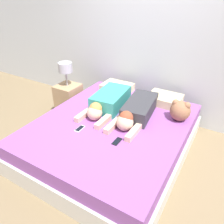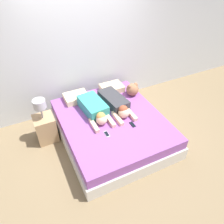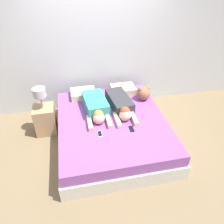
{
  "view_description": "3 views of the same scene",
  "coord_description": "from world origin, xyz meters",
  "px_view_note": "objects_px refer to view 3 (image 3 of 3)",
  "views": [
    {
      "loc": [
        1.18,
        -1.99,
        1.97
      ],
      "look_at": [
        0.0,
        0.0,
        0.6
      ],
      "focal_mm": 35.0,
      "sensor_mm": 36.0,
      "label": 1
    },
    {
      "loc": [
        -1.31,
        -2.7,
        3.06
      ],
      "look_at": [
        0.0,
        0.0,
        0.6
      ],
      "focal_mm": 35.0,
      "sensor_mm": 36.0,
      "label": 2
    },
    {
      "loc": [
        -0.59,
        -2.83,
        2.69
      ],
      "look_at": [
        0.0,
        0.0,
        0.6
      ],
      "focal_mm": 35.0,
      "sensor_mm": 36.0,
      "label": 3
    }
  ],
  "objects_px": {
    "plush_toy": "(144,93)",
    "pillow_head_right": "(123,89)",
    "cell_phone_right": "(131,129)",
    "bed": "(112,130)",
    "person_left": "(96,107)",
    "cell_phone_left": "(100,134)",
    "nightstand": "(45,117)",
    "person_right": "(121,105)",
    "pillow_head_left": "(83,93)"
  },
  "relations": [
    {
      "from": "nightstand",
      "to": "pillow_head_right",
      "type": "bearing_deg",
      "value": 13.0
    },
    {
      "from": "person_right",
      "to": "plush_toy",
      "type": "bearing_deg",
      "value": 26.29
    },
    {
      "from": "pillow_head_left",
      "to": "nightstand",
      "type": "distance_m",
      "value": 0.84
    },
    {
      "from": "nightstand",
      "to": "person_left",
      "type": "bearing_deg",
      "value": -13.35
    },
    {
      "from": "cell_phone_right",
      "to": "bed",
      "type": "bearing_deg",
      "value": 128.75
    },
    {
      "from": "plush_toy",
      "to": "nightstand",
      "type": "distance_m",
      "value": 1.86
    },
    {
      "from": "bed",
      "to": "plush_toy",
      "type": "bearing_deg",
      "value": 35.1
    },
    {
      "from": "person_right",
      "to": "nightstand",
      "type": "height_order",
      "value": "nightstand"
    },
    {
      "from": "plush_toy",
      "to": "pillow_head_left",
      "type": "bearing_deg",
      "value": 163.17
    },
    {
      "from": "plush_toy",
      "to": "pillow_head_right",
      "type": "bearing_deg",
      "value": 132.72
    },
    {
      "from": "plush_toy",
      "to": "person_right",
      "type": "bearing_deg",
      "value": -153.71
    },
    {
      "from": "cell_phone_right",
      "to": "plush_toy",
      "type": "height_order",
      "value": "plush_toy"
    },
    {
      "from": "bed",
      "to": "cell_phone_right",
      "type": "height_order",
      "value": "cell_phone_right"
    },
    {
      "from": "cell_phone_left",
      "to": "nightstand",
      "type": "distance_m",
      "value": 1.2
    },
    {
      "from": "person_left",
      "to": "cell_phone_right",
      "type": "height_order",
      "value": "person_left"
    },
    {
      "from": "nightstand",
      "to": "cell_phone_right",
      "type": "bearing_deg",
      "value": -29.63
    },
    {
      "from": "pillow_head_right",
      "to": "plush_toy",
      "type": "xyz_separation_m",
      "value": [
        0.31,
        -0.33,
        0.07
      ]
    },
    {
      "from": "pillow_head_right",
      "to": "cell_phone_left",
      "type": "distance_m",
      "value": 1.33
    },
    {
      "from": "person_left",
      "to": "plush_toy",
      "type": "bearing_deg",
      "value": 14.14
    },
    {
      "from": "person_right",
      "to": "cell_phone_right",
      "type": "xyz_separation_m",
      "value": [
        0.04,
        -0.56,
        -0.09
      ]
    },
    {
      "from": "cell_phone_right",
      "to": "cell_phone_left",
      "type": "bearing_deg",
      "value": -178.13
    },
    {
      "from": "person_left",
      "to": "person_right",
      "type": "distance_m",
      "value": 0.44
    },
    {
      "from": "pillow_head_left",
      "to": "cell_phone_right",
      "type": "xyz_separation_m",
      "value": [
        0.65,
        -1.14,
        -0.06
      ]
    },
    {
      "from": "cell_phone_right",
      "to": "nightstand",
      "type": "distance_m",
      "value": 1.6
    },
    {
      "from": "person_left",
      "to": "bed",
      "type": "bearing_deg",
      "value": -48.98
    },
    {
      "from": "person_right",
      "to": "cell_phone_right",
      "type": "height_order",
      "value": "person_right"
    },
    {
      "from": "pillow_head_left",
      "to": "nightstand",
      "type": "xyz_separation_m",
      "value": [
        -0.74,
        -0.35,
        -0.2
      ]
    },
    {
      "from": "pillow_head_right",
      "to": "person_left",
      "type": "xyz_separation_m",
      "value": [
        -0.63,
        -0.57,
        0.05
      ]
    },
    {
      "from": "person_left",
      "to": "nightstand",
      "type": "distance_m",
      "value": 0.97
    },
    {
      "from": "bed",
      "to": "cell_phone_right",
      "type": "bearing_deg",
      "value": -51.25
    },
    {
      "from": "person_right",
      "to": "cell_phone_right",
      "type": "distance_m",
      "value": 0.57
    },
    {
      "from": "pillow_head_left",
      "to": "pillow_head_right",
      "type": "distance_m",
      "value": 0.8
    },
    {
      "from": "pillow_head_left",
      "to": "person_left",
      "type": "xyz_separation_m",
      "value": [
        0.17,
        -0.57,
        0.05
      ]
    },
    {
      "from": "person_right",
      "to": "bed",
      "type": "bearing_deg",
      "value": -129.92
    },
    {
      "from": "pillow_head_right",
      "to": "person_right",
      "type": "distance_m",
      "value": 0.61
    },
    {
      "from": "cell_phone_left",
      "to": "plush_toy",
      "type": "xyz_separation_m",
      "value": [
        0.97,
        0.82,
        0.13
      ]
    },
    {
      "from": "plush_toy",
      "to": "cell_phone_right",
      "type": "bearing_deg",
      "value": -119.51
    },
    {
      "from": "pillow_head_left",
      "to": "person_left",
      "type": "distance_m",
      "value": 0.6
    },
    {
      "from": "pillow_head_left",
      "to": "cell_phone_left",
      "type": "height_order",
      "value": "pillow_head_left"
    },
    {
      "from": "pillow_head_left",
      "to": "plush_toy",
      "type": "xyz_separation_m",
      "value": [
        1.11,
        -0.33,
        0.07
      ]
    },
    {
      "from": "bed",
      "to": "plush_toy",
      "type": "xyz_separation_m",
      "value": [
        0.71,
        0.5,
        0.37
      ]
    },
    {
      "from": "pillow_head_right",
      "to": "person_left",
      "type": "bearing_deg",
      "value": -137.68
    },
    {
      "from": "plush_toy",
      "to": "bed",
      "type": "bearing_deg",
      "value": -144.9
    },
    {
      "from": "person_right",
      "to": "nightstand",
      "type": "xyz_separation_m",
      "value": [
        -1.35,
        0.23,
        -0.23
      ]
    },
    {
      "from": "cell_phone_left",
      "to": "nightstand",
      "type": "height_order",
      "value": "nightstand"
    },
    {
      "from": "nightstand",
      "to": "person_right",
      "type": "bearing_deg",
      "value": -9.5
    },
    {
      "from": "bed",
      "to": "person_left",
      "type": "distance_m",
      "value": 0.48
    },
    {
      "from": "bed",
      "to": "cell_phone_left",
      "type": "distance_m",
      "value": 0.48
    },
    {
      "from": "bed",
      "to": "plush_toy",
      "type": "height_order",
      "value": "plush_toy"
    },
    {
      "from": "person_left",
      "to": "plush_toy",
      "type": "height_order",
      "value": "plush_toy"
    }
  ]
}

